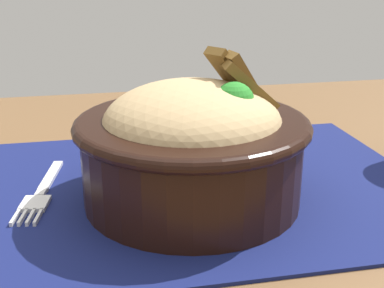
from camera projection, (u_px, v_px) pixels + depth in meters
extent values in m
cube|color=brown|center=(148.00, 218.00, 0.44)|extent=(1.19, 0.79, 0.04)
cube|color=#11194C|center=(168.00, 188.00, 0.45)|extent=(0.47, 0.30, 0.00)
cylinder|color=black|center=(192.00, 159.00, 0.42)|extent=(0.18, 0.18, 0.07)
torus|color=black|center=(192.00, 124.00, 0.41)|extent=(0.19, 0.19, 0.01)
ellipsoid|color=tan|center=(192.00, 123.00, 0.41)|extent=(0.21, 0.21, 0.07)
sphere|color=#267E27|center=(234.00, 102.00, 0.39)|extent=(0.03, 0.03, 0.03)
cylinder|color=orange|center=(251.00, 101.00, 0.41)|extent=(0.03, 0.01, 0.01)
cube|color=brown|center=(251.00, 85.00, 0.40)|extent=(0.05, 0.02, 0.04)
cube|color=brown|center=(246.00, 82.00, 0.41)|extent=(0.04, 0.03, 0.05)
cube|color=brown|center=(240.00, 83.00, 0.42)|extent=(0.04, 0.03, 0.04)
cube|color=brown|center=(231.00, 75.00, 0.43)|extent=(0.05, 0.04, 0.05)
cube|color=silver|center=(51.00, 176.00, 0.47)|extent=(0.02, 0.07, 0.00)
cube|color=silver|center=(41.00, 193.00, 0.44)|extent=(0.01, 0.01, 0.00)
cube|color=silver|center=(35.00, 203.00, 0.42)|extent=(0.03, 0.03, 0.00)
cube|color=silver|center=(15.00, 218.00, 0.39)|extent=(0.01, 0.02, 0.00)
cube|color=silver|center=(23.00, 217.00, 0.39)|extent=(0.01, 0.02, 0.00)
cube|color=silver|center=(31.00, 217.00, 0.39)|extent=(0.01, 0.02, 0.00)
cube|color=silver|center=(38.00, 217.00, 0.39)|extent=(0.01, 0.02, 0.00)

